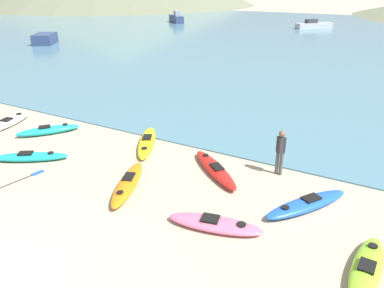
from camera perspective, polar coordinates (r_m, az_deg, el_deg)
The scene contains 15 objects.
bay_water at distance 48.33m, azimuth 21.17°, elevation 14.67°, with size 160.00×70.00×0.06m, color teal.
kayak_on_sand_0 at distance 15.69m, azimuth -23.45°, elevation -1.80°, with size 2.77×2.10×0.34m.
kayak_on_sand_2 at distance 12.74m, azimuth -9.75°, elevation -5.93°, with size 1.72×3.06×0.37m.
kayak_on_sand_3 at distance 15.83m, azimuth -6.88°, elevation 0.29°, with size 2.20×3.22×0.32m.
kayak_on_sand_4 at distance 10.15m, azimuth 25.08°, elevation -16.79°, with size 0.81×2.67×0.37m.
kayak_on_sand_5 at distance 13.49m, azimuth 3.53°, elevation -3.82°, with size 2.84×2.53×0.37m.
kayak_on_sand_6 at distance 19.92m, azimuth -26.08°, elevation 3.03°, with size 1.38×2.78×0.36m.
kayak_on_sand_7 at distance 10.71m, azimuth 3.51°, elevation -12.05°, with size 2.79×1.31×0.32m.
kayak_on_sand_8 at distance 18.08m, azimuth -21.05°, elevation 1.98°, with size 2.15×2.57×0.39m.
kayak_on_sand_9 at distance 12.02m, azimuth 17.08°, elevation -8.73°, with size 2.23×2.99×0.35m.
person_near_waterline at distance 13.39m, azimuth 13.33°, elevation -0.87°, with size 0.34×0.30×1.68m.
moored_boat_1 at distance 44.51m, azimuth -21.51°, elevation 14.69°, with size 3.45×3.84×1.06m.
moored_boat_3 at distance 63.56m, azimuth -2.40°, elevation 18.59°, with size 4.32×4.24×1.78m.
moored_boat_4 at distance 58.27m, azimuth 18.06°, elevation 16.85°, with size 4.61×5.03×1.24m.
loose_paddle at distance 14.20m, azimuth -26.50°, elevation -5.69°, with size 0.65×2.77×0.03m.
Camera 1 is at (7.10, -3.21, 6.40)m, focal length 35.00 mm.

